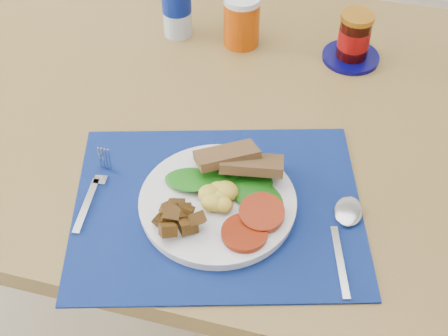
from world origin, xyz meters
name	(u,v)px	position (x,y,z in m)	size (l,w,h in m)	color
table	(186,130)	(0.00, 0.20, 0.67)	(1.40, 0.90, 0.75)	brown
placemat	(218,207)	(0.13, -0.05, 0.75)	(0.46, 0.36, 0.00)	black
breakfast_plate	(214,201)	(0.13, -0.05, 0.77)	(0.25, 0.25, 0.06)	silver
fork	(95,189)	(-0.07, -0.07, 0.76)	(0.03, 0.16, 0.00)	#B2B5BA
spoon	(346,226)	(0.34, -0.04, 0.76)	(0.05, 0.19, 0.01)	#B2B5BA
juice_glass	(242,21)	(0.06, 0.41, 0.80)	(0.08, 0.08, 0.10)	#B64004
jam_on_saucer	(354,40)	(0.29, 0.41, 0.80)	(0.12, 0.12, 0.11)	#05044A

